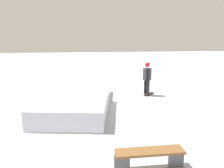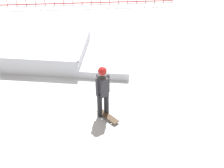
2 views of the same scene
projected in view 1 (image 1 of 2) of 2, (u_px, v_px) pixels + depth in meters
The scene contains 5 objects.
ground_plane at pixel (91, 104), 10.32m from camera, with size 60.00×60.00×0.00m, color #B2B7C1.
skate_ramp at pixel (76, 103), 9.42m from camera, with size 5.73×3.40×0.74m.
skater at pixel (147, 76), 11.53m from camera, with size 0.41×0.44×1.73m.
skateboard at pixel (149, 93), 11.87m from camera, with size 0.67×0.74×0.09m.
park_bench at pixel (150, 155), 5.28m from camera, with size 0.43×1.66×0.48m.
Camera 1 is at (-9.93, 0.20, 3.10)m, focal length 36.63 mm.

